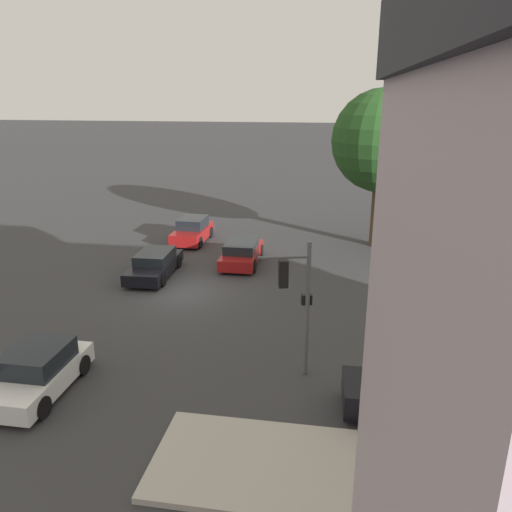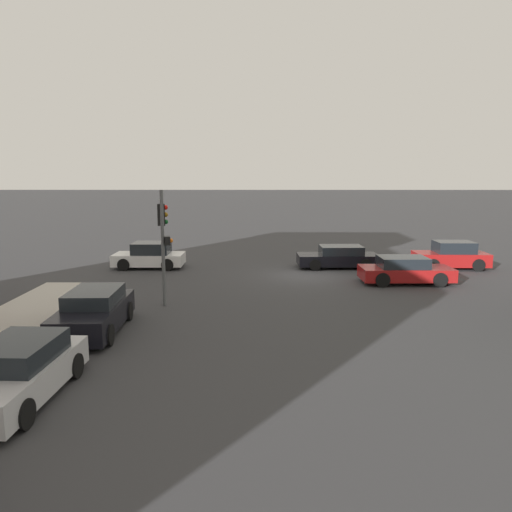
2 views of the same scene
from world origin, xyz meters
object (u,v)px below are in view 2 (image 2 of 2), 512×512
(parked_car_0, at_px, (94,312))
(crossing_car_1, at_px, (405,270))
(traffic_signal, at_px, (163,230))
(parked_car_1, at_px, (18,372))
(crossing_car_2, at_px, (150,256))
(crossing_car_3, at_px, (451,256))
(crossing_car_0, at_px, (339,257))

(parked_car_0, bearing_deg, crossing_car_1, 119.22)
(traffic_signal, distance_m, parked_car_1, 9.55)
(crossing_car_2, height_order, parked_car_0, crossing_car_2)
(crossing_car_3, xyz_separation_m, parked_car_1, (16.74, 16.97, -0.06))
(crossing_car_1, height_order, parked_car_1, parked_car_1)
(crossing_car_3, height_order, parked_car_1, crossing_car_3)
(crossing_car_1, bearing_deg, crossing_car_2, 162.33)
(crossing_car_2, bearing_deg, crossing_car_1, 163.45)
(crossing_car_0, xyz_separation_m, crossing_car_3, (-6.42, 0.20, 0.11))
(parked_car_1, bearing_deg, traffic_signal, 170.88)
(parked_car_0, xyz_separation_m, parked_car_1, (0.12, 5.20, -0.02))
(crossing_car_0, relative_size, crossing_car_3, 1.15)
(crossing_car_0, height_order, crossing_car_3, crossing_car_3)
(crossing_car_0, xyz_separation_m, crossing_car_1, (-2.63, 4.15, 0.02))
(traffic_signal, bearing_deg, crossing_car_2, 92.76)
(parked_car_0, relative_size, parked_car_1, 1.04)
(parked_car_0, bearing_deg, crossing_car_3, 123.19)
(parked_car_1, bearing_deg, crossing_car_1, 137.30)
(crossing_car_0, bearing_deg, crossing_car_3, 176.43)
(crossing_car_0, relative_size, crossing_car_1, 1.04)
(traffic_signal, xyz_separation_m, parked_car_1, (1.81, 9.06, -2.41))
(crossing_car_2, xyz_separation_m, crossing_car_3, (-17.30, 0.10, 0.04))
(traffic_signal, bearing_deg, crossing_car_0, 29.84)
(traffic_signal, bearing_deg, parked_car_1, -115.03)
(crossing_car_2, bearing_deg, crossing_car_3, 179.82)
(crossing_car_2, distance_m, parked_car_0, 11.89)
(traffic_signal, distance_m, crossing_car_1, 12.08)
(crossing_car_2, relative_size, parked_car_1, 0.90)
(crossing_car_1, bearing_deg, traffic_signal, -161.46)
(traffic_signal, height_order, crossing_car_0, traffic_signal)
(crossing_car_3, bearing_deg, crossing_car_0, -0.69)
(crossing_car_2, xyz_separation_m, parked_car_1, (-0.56, 17.07, -0.02))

